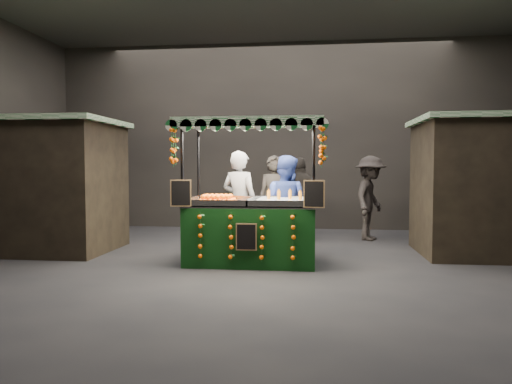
# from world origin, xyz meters

# --- Properties ---
(ground) EXTENTS (12.00, 12.00, 0.00)m
(ground) POSITION_xyz_m (0.00, 0.00, 0.00)
(ground) COLOR black
(ground) RESTS_ON ground
(market_hall) EXTENTS (12.10, 10.10, 5.05)m
(market_hall) POSITION_xyz_m (0.00, 0.00, 3.38)
(market_hall) COLOR black
(market_hall) RESTS_ON ground
(neighbour_stall_left) EXTENTS (3.00, 2.20, 2.60)m
(neighbour_stall_left) POSITION_xyz_m (-4.40, 1.00, 1.31)
(neighbour_stall_left) COLOR black
(neighbour_stall_left) RESTS_ON ground
(neighbour_stall_right) EXTENTS (3.00, 2.20, 2.60)m
(neighbour_stall_right) POSITION_xyz_m (4.40, 1.50, 1.31)
(neighbour_stall_right) COLOR black
(neighbour_stall_right) RESTS_ON ground
(juice_stall) EXTENTS (2.55, 1.50, 2.47)m
(juice_stall) POSITION_xyz_m (-0.09, 0.19, 0.76)
(juice_stall) COLOR black
(juice_stall) RESTS_ON ground
(vendor_grey) EXTENTS (0.84, 0.69, 1.97)m
(vendor_grey) POSITION_xyz_m (-0.42, 1.01, 0.98)
(vendor_grey) COLOR slate
(vendor_grey) RESTS_ON ground
(vendor_blue) EXTENTS (1.12, 1.01, 1.88)m
(vendor_blue) POSITION_xyz_m (0.44, 1.04, 0.94)
(vendor_blue) COLOR navy
(vendor_blue) RESTS_ON ground
(shopper_0) EXTENTS (0.72, 0.49, 1.91)m
(shopper_0) POSITION_xyz_m (0.18, 1.80, 0.95)
(shopper_0) COLOR #2E2925
(shopper_0) RESTS_ON ground
(shopper_1) EXTENTS (1.17, 1.13, 1.90)m
(shopper_1) POSITION_xyz_m (0.20, 2.98, 0.95)
(shopper_1) COLOR #2A2722
(shopper_1) RESTS_ON ground
(shopper_2) EXTENTS (1.14, 0.54, 1.89)m
(shopper_2) POSITION_xyz_m (0.69, 2.99, 0.95)
(shopper_2) COLOR #2D2824
(shopper_2) RESTS_ON ground
(shopper_3) EXTENTS (1.13, 1.42, 1.92)m
(shopper_3) POSITION_xyz_m (2.26, 3.15, 0.96)
(shopper_3) COLOR black
(shopper_3) RESTS_ON ground
(shopper_4) EXTENTS (0.89, 0.87, 1.55)m
(shopper_4) POSITION_xyz_m (-4.15, 3.35, 0.77)
(shopper_4) COLOR black
(shopper_4) RESTS_ON ground
(shopper_5) EXTENTS (1.29, 1.57, 1.68)m
(shopper_5) POSITION_xyz_m (4.11, 3.85, 0.84)
(shopper_5) COLOR #2B2623
(shopper_5) RESTS_ON ground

